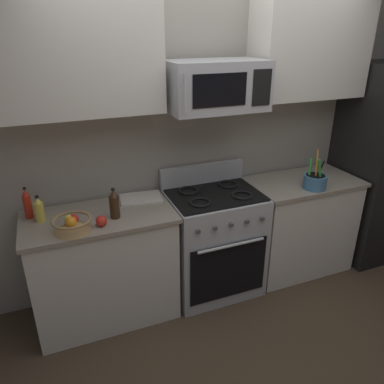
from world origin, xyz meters
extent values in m
plane|color=#473828|center=(0.00, 0.00, 0.00)|extent=(16.00, 16.00, 0.00)
cube|color=#9E998E|center=(0.00, 0.96, 1.30)|extent=(8.00, 0.10, 2.60)
cube|color=silver|center=(-0.94, 0.60, 0.44)|extent=(1.06, 0.54, 0.88)
cube|color=gray|center=(-0.94, 0.60, 0.90)|extent=(1.10, 0.58, 0.03)
cube|color=#B2B5BA|center=(0.00, 0.60, 0.46)|extent=(0.76, 0.58, 0.91)
cube|color=black|center=(0.00, 0.30, 0.36)|extent=(0.67, 0.01, 0.51)
cylinder|color=#B2B5BA|center=(0.00, 0.27, 0.62)|extent=(0.57, 0.02, 0.02)
cube|color=black|center=(0.00, 0.60, 0.92)|extent=(0.73, 0.53, 0.02)
cube|color=#B2B5BA|center=(0.00, 0.86, 1.00)|extent=(0.76, 0.06, 0.18)
torus|color=black|center=(-0.18, 0.47, 0.93)|extent=(0.17, 0.17, 0.02)
torus|color=black|center=(0.18, 0.47, 0.93)|extent=(0.17, 0.17, 0.02)
torus|color=black|center=(-0.18, 0.72, 0.93)|extent=(0.17, 0.17, 0.02)
torus|color=black|center=(0.18, 0.72, 0.93)|extent=(0.17, 0.17, 0.02)
cylinder|color=#4C4C51|center=(-0.27, 0.29, 0.79)|extent=(0.04, 0.02, 0.04)
cylinder|color=#4C4C51|center=(-0.14, 0.29, 0.79)|extent=(0.04, 0.02, 0.04)
cylinder|color=#4C4C51|center=(0.00, 0.29, 0.79)|extent=(0.04, 0.02, 0.04)
cylinder|color=#4C4C51|center=(0.14, 0.29, 0.79)|extent=(0.04, 0.02, 0.04)
cylinder|color=#4C4C51|center=(0.27, 0.29, 0.79)|extent=(0.04, 0.02, 0.04)
cube|color=silver|center=(0.89, 0.60, 0.44)|extent=(0.95, 0.54, 0.88)
cube|color=gray|center=(0.89, 0.60, 0.90)|extent=(0.99, 0.58, 0.03)
cube|color=black|center=(1.80, 0.58, 0.95)|extent=(0.79, 0.65, 1.89)
cube|color=#B2B5BA|center=(0.00, 0.63, 1.78)|extent=(0.73, 0.40, 0.36)
cube|color=black|center=(-0.07, 0.42, 1.78)|extent=(0.40, 0.01, 0.22)
cube|color=black|center=(0.26, 0.42, 1.78)|extent=(0.15, 0.01, 0.25)
cylinder|color=#B2B5BA|center=(-0.33, 0.40, 1.78)|extent=(0.02, 0.02, 0.25)
cube|color=silver|center=(-0.94, 0.74, 2.01)|extent=(1.09, 0.34, 0.77)
cube|color=silver|center=(0.89, 0.74, 2.01)|extent=(0.98, 0.34, 0.77)
cylinder|color=teal|center=(0.85, 0.42, 0.97)|extent=(0.20, 0.20, 0.12)
cylinder|color=black|center=(0.85, 0.42, 0.98)|extent=(0.16, 0.16, 0.10)
cylinder|color=green|center=(0.81, 0.46, 1.05)|extent=(0.05, 0.06, 0.23)
cylinder|color=orange|center=(0.85, 0.42, 1.09)|extent=(0.03, 0.06, 0.31)
cylinder|color=green|center=(0.86, 0.38, 1.06)|extent=(0.08, 0.03, 0.25)
cylinder|color=black|center=(0.89, 0.43, 1.04)|extent=(0.03, 0.07, 0.22)
cone|color=#9E7A4C|center=(-1.14, 0.43, 0.95)|extent=(0.25, 0.25, 0.08)
torus|color=#9E7A4C|center=(-1.14, 0.43, 0.99)|extent=(0.26, 0.26, 0.02)
sphere|color=red|center=(-1.12, 0.46, 0.98)|extent=(0.07, 0.07, 0.07)
sphere|color=orange|center=(-1.14, 0.42, 0.98)|extent=(0.08, 0.08, 0.08)
sphere|color=yellow|center=(-1.14, 0.46, 0.98)|extent=(0.07, 0.07, 0.07)
sphere|color=red|center=(-0.94, 0.42, 0.95)|extent=(0.08, 0.08, 0.08)
cube|color=silver|center=(-0.58, 0.76, 0.92)|extent=(0.35, 0.27, 0.02)
cylinder|color=gold|center=(-1.33, 0.66, 0.98)|extent=(0.07, 0.07, 0.14)
cone|color=gold|center=(-1.33, 0.66, 1.07)|extent=(0.06, 0.06, 0.04)
cylinder|color=black|center=(-1.33, 0.66, 1.10)|extent=(0.03, 0.03, 0.01)
cylinder|color=red|center=(-1.40, 0.74, 1.00)|extent=(0.06, 0.06, 0.17)
cone|color=red|center=(-1.40, 0.74, 1.11)|extent=(0.05, 0.05, 0.05)
cylinder|color=black|center=(-1.40, 0.74, 1.14)|extent=(0.02, 0.02, 0.01)
cylinder|color=#382314|center=(-0.83, 0.51, 0.99)|extent=(0.07, 0.07, 0.17)
cone|color=#382314|center=(-0.83, 0.51, 1.10)|extent=(0.06, 0.06, 0.05)
cylinder|color=black|center=(-0.83, 0.51, 1.13)|extent=(0.03, 0.03, 0.01)
camera|label=1|loc=(-1.21, -1.91, 2.17)|focal=34.90mm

